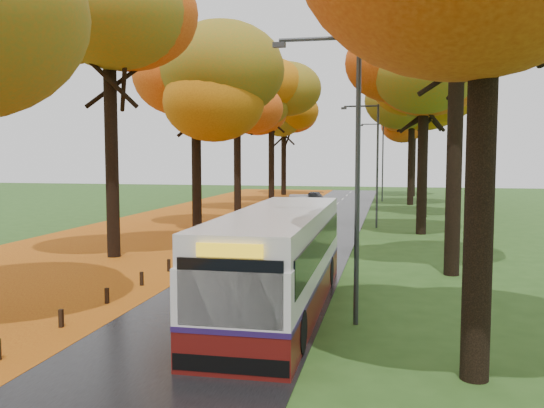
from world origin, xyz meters
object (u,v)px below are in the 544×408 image
(streetlamp_mid, at_px, (374,156))
(car_white, at_px, (284,212))
(streetlamp_near, at_px, (348,156))
(streetlamp_far, at_px, (380,155))
(bus, at_px, (279,257))
(car_silver, at_px, (298,204))
(car_dark, at_px, (313,198))

(streetlamp_mid, height_order, car_white, streetlamp_mid)
(streetlamp_near, height_order, streetlamp_mid, same)
(streetlamp_far, distance_m, bus, 43.09)
(streetlamp_mid, xyz_separation_m, bus, (-2.15, -20.93, -3.09))
(bus, xyz_separation_m, car_silver, (-4.11, 29.26, -0.85))
(car_white, bearing_deg, bus, -61.13)
(streetlamp_near, distance_m, car_white, 25.18)
(streetlamp_far, xyz_separation_m, car_dark, (-6.21, -4.86, -4.12))
(streetlamp_mid, xyz_separation_m, car_dark, (-6.21, 17.14, -4.12))
(streetlamp_mid, bearing_deg, car_dark, 109.92)
(streetlamp_near, distance_m, streetlamp_mid, 22.00)
(car_dark, bearing_deg, car_silver, -87.35)
(streetlamp_near, relative_size, bus, 0.70)
(streetlamp_near, xyz_separation_m, car_white, (-6.30, 24.05, -4.03))
(streetlamp_near, xyz_separation_m, streetlamp_mid, (0.00, 22.00, 0.00))
(bus, bearing_deg, car_white, 99.61)
(streetlamp_near, xyz_separation_m, car_silver, (-6.26, 30.34, -3.94))
(streetlamp_far, relative_size, car_white, 2.12)
(car_dark, bearing_deg, car_white, -87.37)
(car_silver, bearing_deg, car_white, -95.96)
(car_silver, bearing_deg, car_dark, 84.09)
(bus, bearing_deg, car_silver, 97.37)
(bus, xyz_separation_m, car_white, (-4.14, 22.98, -0.94))
(streetlamp_near, bearing_deg, bus, 153.52)
(streetlamp_mid, xyz_separation_m, car_silver, (-6.26, 8.34, -3.94))
(streetlamp_far, xyz_separation_m, car_silver, (-6.26, -13.66, -3.94))
(streetlamp_near, bearing_deg, car_white, 104.67)
(streetlamp_mid, xyz_separation_m, car_white, (-6.30, 2.05, -4.03))
(car_white, relative_size, car_dark, 0.99)
(bus, bearing_deg, streetlamp_near, -27.09)
(streetlamp_far, relative_size, bus, 0.70)
(streetlamp_mid, distance_m, car_dark, 18.69)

